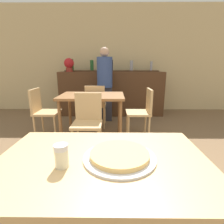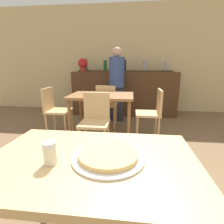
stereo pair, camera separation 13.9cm
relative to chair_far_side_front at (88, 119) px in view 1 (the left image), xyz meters
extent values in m
cube|color=#D1B784|center=(0.31, 2.67, 0.89)|extent=(8.00, 0.05, 2.80)
cube|color=tan|center=(0.31, -1.54, 0.24)|extent=(1.08, 0.72, 0.04)
cylinder|color=tan|center=(-0.17, -1.25, -0.14)|extent=(0.05, 0.05, 0.74)
cylinder|color=tan|center=(0.79, -1.25, -0.14)|extent=(0.05, 0.05, 0.74)
cube|color=brown|center=(0.00, 0.55, 0.23)|extent=(1.06, 0.75, 0.04)
cylinder|color=brown|center=(-0.47, 0.23, -0.15)|extent=(0.05, 0.05, 0.73)
cylinder|color=brown|center=(0.47, 0.23, -0.15)|extent=(0.05, 0.05, 0.73)
cylinder|color=brown|center=(-0.47, 0.86, -0.15)|extent=(0.05, 0.05, 0.73)
cylinder|color=brown|center=(0.47, 0.86, -0.15)|extent=(0.05, 0.05, 0.73)
cube|color=#4C2D19|center=(0.31, 2.16, 0.03)|extent=(2.60, 0.56, 1.09)
cube|color=#4C2D19|center=(0.31, 2.30, 0.60)|extent=(2.39, 0.24, 0.03)
cylinder|color=#1E5123|center=(-0.71, 2.30, 0.75)|extent=(0.07, 0.07, 0.28)
cylinder|color=#1E5123|center=(-0.20, 2.30, 0.74)|extent=(0.09, 0.09, 0.26)
cylinder|color=black|center=(0.31, 2.30, 0.74)|extent=(0.07, 0.07, 0.27)
cylinder|color=#9999A3|center=(0.82, 2.30, 0.73)|extent=(0.08, 0.08, 0.25)
cylinder|color=#9999A3|center=(1.32, 2.30, 0.72)|extent=(0.06, 0.06, 0.23)
cube|color=tan|center=(0.00, -0.08, -0.06)|extent=(0.40, 0.40, 0.04)
cube|color=tan|center=(0.00, 0.11, 0.16)|extent=(0.38, 0.04, 0.39)
cylinder|color=tan|center=(-0.17, -0.25, -0.29)|extent=(0.03, 0.03, 0.44)
cylinder|color=tan|center=(0.17, -0.25, -0.29)|extent=(0.03, 0.03, 0.44)
cylinder|color=tan|center=(-0.17, 0.09, -0.29)|extent=(0.03, 0.03, 0.44)
cylinder|color=tan|center=(0.17, 0.09, -0.29)|extent=(0.03, 0.03, 0.44)
cube|color=tan|center=(0.00, 1.17, -0.06)|extent=(0.40, 0.40, 0.04)
cube|color=tan|center=(0.00, 0.99, 0.16)|extent=(0.38, 0.04, 0.39)
cylinder|color=tan|center=(0.17, 1.34, -0.29)|extent=(0.03, 0.03, 0.44)
cylinder|color=tan|center=(-0.17, 1.34, -0.29)|extent=(0.03, 0.03, 0.44)
cylinder|color=tan|center=(0.17, 1.00, -0.29)|extent=(0.03, 0.03, 0.44)
cylinder|color=tan|center=(-0.17, 1.00, -0.29)|extent=(0.03, 0.03, 0.44)
cube|color=tan|center=(-0.78, 0.55, -0.06)|extent=(0.40, 0.40, 0.04)
cube|color=tan|center=(-0.96, 0.55, 0.16)|extent=(0.04, 0.38, 0.39)
cylinder|color=tan|center=(-0.61, 0.38, -0.29)|extent=(0.03, 0.03, 0.44)
cylinder|color=tan|center=(-0.61, 0.72, -0.29)|extent=(0.03, 0.03, 0.44)
cylinder|color=tan|center=(-0.95, 0.38, -0.29)|extent=(0.03, 0.03, 0.44)
cylinder|color=tan|center=(-0.95, 0.72, -0.29)|extent=(0.03, 0.03, 0.44)
cube|color=tan|center=(0.78, 0.55, -0.06)|extent=(0.40, 0.40, 0.04)
cube|color=tan|center=(0.96, 0.55, 0.16)|extent=(0.04, 0.38, 0.39)
cylinder|color=tan|center=(0.61, 0.72, -0.29)|extent=(0.03, 0.03, 0.44)
cylinder|color=tan|center=(0.61, 0.38, -0.29)|extent=(0.03, 0.03, 0.44)
cylinder|color=tan|center=(0.95, 0.72, -0.29)|extent=(0.03, 0.03, 0.44)
cylinder|color=tan|center=(0.95, 0.38, -0.29)|extent=(0.03, 0.03, 0.44)
cylinder|color=silver|center=(0.40, -1.55, 0.27)|extent=(0.37, 0.37, 0.01)
cylinder|color=#E0B266|center=(0.40, -1.55, 0.29)|extent=(0.30, 0.30, 0.02)
cylinder|color=beige|center=(0.13, -1.62, 0.31)|extent=(0.06, 0.06, 0.09)
cylinder|color=silver|center=(0.13, -1.62, 0.36)|extent=(0.07, 0.07, 0.02)
cube|color=#2D2D38|center=(0.16, 1.58, -0.12)|extent=(0.32, 0.18, 0.77)
cylinder|color=#33477F|center=(0.16, 1.58, 0.59)|extent=(0.34, 0.34, 0.65)
sphere|color=tan|center=(0.16, 1.58, 1.01)|extent=(0.20, 0.20, 0.20)
cylinder|color=maroon|center=(-0.74, 2.11, 0.63)|extent=(0.16, 0.16, 0.10)
sphere|color=red|center=(-0.74, 2.11, 0.79)|extent=(0.24, 0.24, 0.24)
camera|label=1|loc=(0.37, -2.34, 0.72)|focal=28.00mm
camera|label=2|loc=(0.50, -2.33, 0.72)|focal=28.00mm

